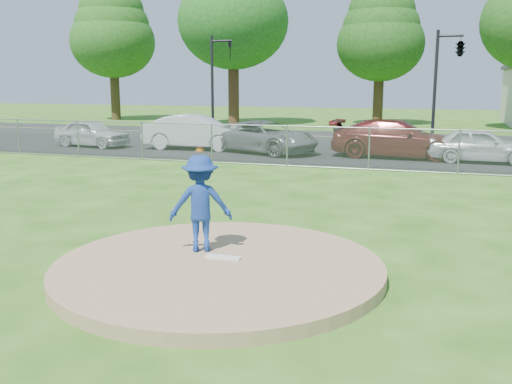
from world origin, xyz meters
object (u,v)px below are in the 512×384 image
at_px(pitcher, 201,203).
at_px(tree_far_left, 112,31).
at_px(parked_car_gray, 264,137).
at_px(parked_car_darkred, 396,139).
at_px(traffic_cone, 200,142).
at_px(parked_car_silver, 92,133).
at_px(parked_car_white, 196,132).
at_px(parked_car_pearl, 481,145).
at_px(traffic_signal_center, 458,50).
at_px(tree_center, 381,33).
at_px(tree_left, 233,7).
at_px(traffic_signal_left, 216,77).

bearing_deg(pitcher, tree_far_left, -78.77).
height_order(parked_car_gray, parked_car_darkred, parked_car_darkred).
height_order(traffic_cone, parked_car_gray, parked_car_gray).
xyz_separation_m(pitcher, parked_car_silver, (-12.07, 14.87, -0.38)).
bearing_deg(parked_car_gray, tree_far_left, 68.64).
relative_size(parked_car_white, parked_car_pearl, 1.23).
height_order(tree_far_left, parked_car_darkred, tree_far_left).
height_order(traffic_cone, parked_car_pearl, parked_car_pearl).
height_order(tree_far_left, traffic_signal_center, tree_far_left).
height_order(parked_car_silver, parked_car_pearl, parked_car_pearl).
relative_size(tree_center, parked_car_white, 2.03).
relative_size(parked_car_white, parked_car_darkred, 0.91).
bearing_deg(parked_car_silver, traffic_signal_center, -60.23).
height_order(traffic_cone, parked_car_silver, parked_car_silver).
bearing_deg(tree_center, tree_left, -163.30).
distance_m(tree_center, pitcher, 33.91).
height_order(tree_center, parked_car_white, tree_center).
bearing_deg(tree_left, parked_car_silver, -95.89).
height_order(tree_far_left, parked_car_gray, tree_far_left).
bearing_deg(traffic_cone, parked_car_silver, 179.76).
bearing_deg(pitcher, traffic_signal_left, -91.27).
bearing_deg(parked_car_darkred, traffic_cone, 94.81).
distance_m(tree_left, traffic_signal_center, 17.84).
bearing_deg(parked_car_pearl, tree_center, 20.20).
xyz_separation_m(traffic_cone, parked_car_white, (-0.45, 0.58, 0.40)).
distance_m(tree_far_left, parked_car_pearl, 32.84).
distance_m(tree_left, parked_car_gray, 18.49).
bearing_deg(tree_far_left, tree_center, 2.73).
xyz_separation_m(traffic_signal_center, parked_car_darkred, (-2.31, -6.22, -3.83)).
bearing_deg(parked_car_silver, tree_center, -23.90).
bearing_deg(parked_car_silver, tree_far_left, 36.15).
bearing_deg(parked_car_pearl, parked_car_gray, 90.28).
distance_m(pitcher, parked_car_gray, 15.50).
bearing_deg(traffic_cone, pitcher, -66.65).
distance_m(parked_car_silver, parked_car_gray, 8.62).
bearing_deg(parked_car_gray, parked_car_white, 107.26).
xyz_separation_m(tree_center, parked_car_darkred, (2.66, -18.22, -5.68)).
xyz_separation_m(parked_car_white, parked_car_darkred, (9.06, -0.18, -0.02)).
bearing_deg(parked_car_darkred, parked_car_gray, 93.52).
xyz_separation_m(tree_far_left, tree_center, (21.00, 1.00, -0.59)).
relative_size(pitcher, parked_car_silver, 0.44).
xyz_separation_m(traffic_signal_center, parked_car_pearl, (0.93, -6.74, -3.93)).
height_order(tree_center, traffic_cone, tree_center).
xyz_separation_m(parked_car_silver, parked_car_white, (5.22, 0.56, 0.15)).
xyz_separation_m(tree_center, traffic_signal_center, (4.97, -12.00, -1.86)).
xyz_separation_m(tree_center, traffic_cone, (-5.95, -18.62, -6.06)).
bearing_deg(tree_center, parked_car_gray, -99.25).
bearing_deg(tree_far_left, parked_car_pearl, -33.41).
bearing_deg(pitcher, parked_car_pearl, -132.47).
xyz_separation_m(tree_far_left, parked_car_pearl, (26.90, -17.74, -6.38)).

